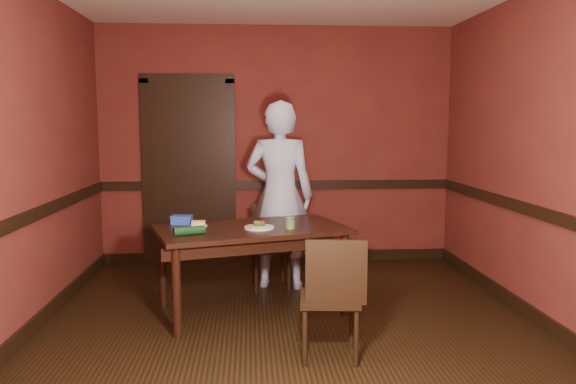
{
  "coord_description": "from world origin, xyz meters",
  "views": [
    {
      "loc": [
        -0.31,
        -4.18,
        1.61
      ],
      "look_at": [
        0.0,
        0.35,
        1.05
      ],
      "focal_mm": 35.0,
      "sensor_mm": 36.0,
      "label": 1
    }
  ],
  "objects": [
    {
      "name": "floor",
      "position": [
        0.0,
        0.0,
        0.0
      ],
      "size": [
        4.0,
        4.5,
        0.01
      ],
      "primitive_type": "cube",
      "color": "black",
      "rests_on": "ground"
    },
    {
      "name": "wall_back",
      "position": [
        0.0,
        2.25,
        1.35
      ],
      "size": [
        4.0,
        0.02,
        2.7
      ],
      "primitive_type": "cube",
      "color": "maroon",
      "rests_on": "ground"
    },
    {
      "name": "wall_front",
      "position": [
        0.0,
        -2.25,
        1.35
      ],
      "size": [
        4.0,
        0.02,
        2.7
      ],
      "primitive_type": "cube",
      "color": "maroon",
      "rests_on": "ground"
    },
    {
      "name": "wall_left",
      "position": [
        -2.0,
        0.0,
        1.35
      ],
      "size": [
        0.02,
        4.5,
        2.7
      ],
      "primitive_type": "cube",
      "color": "maroon",
      "rests_on": "ground"
    },
    {
      "name": "wall_right",
      "position": [
        2.0,
        0.0,
        1.35
      ],
      "size": [
        0.02,
        4.5,
        2.7
      ],
      "primitive_type": "cube",
      "color": "maroon",
      "rests_on": "ground"
    },
    {
      "name": "dado_back",
      "position": [
        0.0,
        2.23,
        0.9
      ],
      "size": [
        4.0,
        0.03,
        0.1
      ],
      "primitive_type": "cube",
      "color": "black",
      "rests_on": "ground"
    },
    {
      "name": "dado_left",
      "position": [
        -1.99,
        0.0,
        0.9
      ],
      "size": [
        0.03,
        4.5,
        0.1
      ],
      "primitive_type": "cube",
      "color": "black",
      "rests_on": "ground"
    },
    {
      "name": "dado_right",
      "position": [
        1.99,
        0.0,
        0.9
      ],
      "size": [
        0.03,
        4.5,
        0.1
      ],
      "primitive_type": "cube",
      "color": "black",
      "rests_on": "ground"
    },
    {
      "name": "baseboard_back",
      "position": [
        0.0,
        2.23,
        0.06
      ],
      "size": [
        4.0,
        0.03,
        0.12
      ],
      "primitive_type": "cube",
      "color": "black",
      "rests_on": "ground"
    },
    {
      "name": "baseboard_left",
      "position": [
        -1.99,
        0.0,
        0.06
      ],
      "size": [
        0.03,
        4.5,
        0.12
      ],
      "primitive_type": "cube",
      "color": "black",
      "rests_on": "ground"
    },
    {
      "name": "baseboard_right",
      "position": [
        1.99,
        0.0,
        0.06
      ],
      "size": [
        0.03,
        4.5,
        0.12
      ],
      "primitive_type": "cube",
      "color": "black",
      "rests_on": "ground"
    },
    {
      "name": "door",
      "position": [
        -1.0,
        2.22,
        1.09
      ],
      "size": [
        1.05,
        0.07,
        2.2
      ],
      "color": "black",
      "rests_on": "ground"
    },
    {
      "name": "dining_table",
      "position": [
        -0.3,
        0.51,
        0.37
      ],
      "size": [
        1.75,
        1.3,
        0.73
      ],
      "primitive_type": "cube",
      "rotation": [
        0.0,
        0.0,
        0.29
      ],
      "color": "black",
      "rests_on": "floor"
    },
    {
      "name": "chair_far",
      "position": [
        -0.12,
        1.21,
        0.41
      ],
      "size": [
        0.42,
        0.42,
        0.81
      ],
      "primitive_type": null,
      "rotation": [
        0.0,
        0.0,
        0.13
      ],
      "color": "black",
      "rests_on": "floor"
    },
    {
      "name": "chair_near",
      "position": [
        0.23,
        -0.47,
        0.43
      ],
      "size": [
        0.44,
        0.44,
        0.86
      ],
      "primitive_type": null,
      "rotation": [
        0.0,
        0.0,
        3.05
      ],
      "color": "black",
      "rests_on": "floor"
    },
    {
      "name": "person",
      "position": [
        -0.02,
        1.22,
        0.91
      ],
      "size": [
        0.74,
        0.56,
        1.82
      ],
      "primitive_type": "imported",
      "rotation": [
        0.0,
        0.0,
        2.94
      ],
      "color": "silver",
      "rests_on": "floor"
    },
    {
      "name": "sandwich_plate",
      "position": [
        -0.24,
        0.44,
        0.75
      ],
      "size": [
        0.25,
        0.25,
        0.06
      ],
      "rotation": [
        0.0,
        0.0,
        0.32
      ],
      "color": "white",
      "rests_on": "dining_table"
    },
    {
      "name": "sauce_jar",
      "position": [
        0.02,
        0.41,
        0.78
      ],
      "size": [
        0.08,
        0.08,
        0.1
      ],
      "rotation": [
        0.0,
        0.0,
        0.11
      ],
      "color": "#4D8F3D",
      "rests_on": "dining_table"
    },
    {
      "name": "cheese_saucer",
      "position": [
        -0.75,
        0.58,
        0.75
      ],
      "size": [
        0.15,
        0.15,
        0.05
      ],
      "rotation": [
        0.0,
        0.0,
        -0.15
      ],
      "color": "white",
      "rests_on": "dining_table"
    },
    {
      "name": "food_tub",
      "position": [
        -0.9,
        0.69,
        0.77
      ],
      "size": [
        0.19,
        0.14,
        0.08
      ],
      "rotation": [
        0.0,
        0.0,
        -0.1
      ],
      "color": "blue",
      "rests_on": "dining_table"
    },
    {
      "name": "wrapped_veg",
      "position": [
        -0.79,
        0.2,
        0.77
      ],
      "size": [
        0.25,
        0.15,
        0.07
      ],
      "primitive_type": "cylinder",
      "rotation": [
        0.0,
        1.57,
        0.37
      ],
      "color": "#123918",
      "rests_on": "dining_table"
    }
  ]
}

